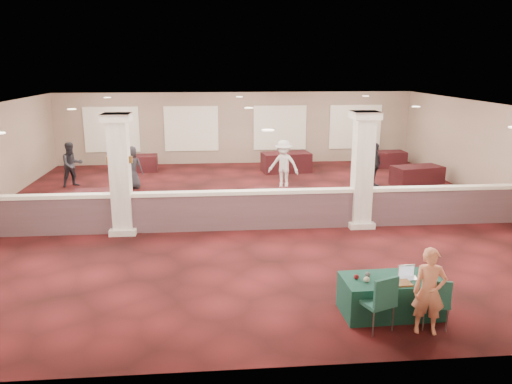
{
  "coord_description": "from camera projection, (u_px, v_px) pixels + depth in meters",
  "views": [
    {
      "loc": [
        -1.07,
        -14.54,
        4.43
      ],
      "look_at": [
        0.03,
        -2.0,
        1.18
      ],
      "focal_mm": 35.0,
      "sensor_mm": 36.0,
      "label": 1
    }
  ],
  "objects": [
    {
      "name": "far_table_back_left",
      "position": [
        137.0,
        163.0,
        21.04
      ],
      "size": [
        1.73,
        0.93,
        0.69
      ],
      "primitive_type": "cube",
      "rotation": [
        0.0,
        0.0,
        0.05
      ],
      "color": "black",
      "rests_on": "ground"
    },
    {
      "name": "sconce_right",
      "position": [
        130.0,
        160.0,
        13.0
      ],
      "size": [
        0.12,
        0.12,
        0.18
      ],
      "color": "brown",
      "rests_on": "column_left"
    },
    {
      "name": "near_table",
      "position": [
        391.0,
        296.0,
        9.04
      ],
      "size": [
        1.81,
        0.95,
        0.68
      ],
      "primitive_type": "cube",
      "rotation": [
        0.0,
        0.0,
        0.03
      ],
      "color": "#0F382D",
      "rests_on": "ground"
    },
    {
      "name": "laptop_screen",
      "position": [
        406.0,
        270.0,
        9.02
      ],
      "size": [
        0.31,
        0.02,
        0.21
      ],
      "primitive_type": "cube",
      "rotation": [
        0.0,
        0.0,
        0.03
      ],
      "color": "silver",
      "rests_on": "near_table"
    },
    {
      "name": "far_table_front_right",
      "position": [
        417.0,
        176.0,
        18.57
      ],
      "size": [
        1.97,
        1.26,
        0.74
      ],
      "primitive_type": "cube",
      "rotation": [
        0.0,
        0.0,
        0.21
      ],
      "color": "black",
      "rests_on": "ground"
    },
    {
      "name": "yarn_red",
      "position": [
        356.0,
        277.0,
        8.92
      ],
      "size": [
        0.09,
        0.09,
        0.09
      ],
      "primitive_type": "sphere",
      "color": "#5B1212",
      "rests_on": "near_table"
    },
    {
      "name": "wall_right",
      "position": [
        505.0,
        157.0,
        15.5
      ],
      "size": [
        0.04,
        16.0,
        3.2
      ],
      "primitive_type": "cube",
      "color": "#836B5B",
      "rests_on": "ground"
    },
    {
      "name": "column_right",
      "position": [
        362.0,
        169.0,
        13.62
      ],
      "size": [
        0.72,
        0.72,
        3.2
      ],
      "color": "beige",
      "rests_on": "ground"
    },
    {
      "name": "attendee_d",
      "position": [
        132.0,
        167.0,
        18.06
      ],
      "size": [
        0.82,
        0.52,
        1.56
      ],
      "primitive_type": "imported",
      "rotation": [
        0.0,
        0.0,
        3.0
      ],
      "color": "black",
      "rests_on": "ground"
    },
    {
      "name": "attendee_b",
      "position": [
        284.0,
        165.0,
        18.02
      ],
      "size": [
        1.25,
        0.98,
        1.77
      ],
      "primitive_type": "imported",
      "rotation": [
        0.0,
        0.0,
        -0.47
      ],
      "color": "beige",
      "rests_on": "ground"
    },
    {
      "name": "knitting",
      "position": [
        400.0,
        283.0,
        8.74
      ],
      "size": [
        0.38,
        0.29,
        0.03
      ],
      "primitive_type": "cube",
      "rotation": [
        0.0,
        0.0,
        0.03
      ],
      "color": "#B0651C",
      "rests_on": "near_table"
    },
    {
      "name": "attendee_c",
      "position": [
        374.0,
        165.0,
        18.23
      ],
      "size": [
        1.01,
        1.0,
        1.65
      ],
      "primitive_type": "imported",
      "rotation": [
        0.0,
        0.0,
        0.77
      ],
      "color": "black",
      "rests_on": "ground"
    },
    {
      "name": "sconce_left",
      "position": [
        108.0,
        160.0,
        12.95
      ],
      "size": [
        0.12,
        0.12,
        0.18
      ],
      "color": "brown",
      "rests_on": "column_left"
    },
    {
      "name": "wall_front",
      "position": [
        291.0,
        268.0,
        7.11
      ],
      "size": [
        16.0,
        0.04,
        3.2
      ],
      "primitive_type": "cube",
      "color": "#836B5B",
      "rests_on": "ground"
    },
    {
      "name": "ground",
      "position": [
        249.0,
        213.0,
        15.22
      ],
      "size": [
        16.0,
        16.0,
        0.0
      ],
      "primitive_type": "plane",
      "color": "#4A1214",
      "rests_on": "ground"
    },
    {
      "name": "ceiling",
      "position": [
        249.0,
        107.0,
        14.42
      ],
      "size": [
        16.0,
        16.0,
        0.02
      ],
      "primitive_type": "cube",
      "color": "white",
      "rests_on": "wall_back"
    },
    {
      "name": "far_table_back_center",
      "position": [
        286.0,
        162.0,
        20.97
      ],
      "size": [
        2.11,
        1.25,
        0.81
      ],
      "primitive_type": "cube",
      "rotation": [
        0.0,
        0.0,
        0.13
      ],
      "color": "black",
      "rests_on": "ground"
    },
    {
      "name": "far_table_front_center",
      "position": [
        280.0,
        200.0,
        15.51
      ],
      "size": [
        1.63,
        0.87,
        0.65
      ],
      "primitive_type": "cube",
      "rotation": [
        0.0,
        0.0,
        -0.05
      ],
      "color": "black",
      "rests_on": "ground"
    },
    {
      "name": "partition_wall",
      "position": [
        253.0,
        209.0,
        13.63
      ],
      "size": [
        15.6,
        0.28,
        1.1
      ],
      "color": "#54383E",
      "rests_on": "ground"
    },
    {
      "name": "woman",
      "position": [
        429.0,
        291.0,
        8.3
      ],
      "size": [
        0.61,
        0.47,
        1.5
      ],
      "primitive_type": "imported",
      "rotation": [
        0.0,
        0.0,
        -0.23
      ],
      "color": "#F68F6B",
      "rests_on": "ground"
    },
    {
      "name": "conf_chair_side",
      "position": [
        380.0,
        298.0,
        8.38
      ],
      "size": [
        0.66,
        0.66,
        1.02
      ],
      "rotation": [
        0.0,
        0.0,
        0.38
      ],
      "color": "#1E5852",
      "rests_on": "ground"
    },
    {
      "name": "far_table_back_right",
      "position": [
        385.0,
        159.0,
        21.96
      ],
      "size": [
        1.72,
        0.89,
        0.69
      ],
      "primitive_type": "cube",
      "rotation": [
        0.0,
        0.0,
        0.02
      ],
      "color": "black",
      "rests_on": "ground"
    },
    {
      "name": "column_left",
      "position": [
        120.0,
        173.0,
        13.07
      ],
      "size": [
        0.72,
        0.72,
        3.2
      ],
      "color": "beige",
      "rests_on": "ground"
    },
    {
      "name": "scissors",
      "position": [
        431.0,
        283.0,
        8.78
      ],
      "size": [
        0.11,
        0.03,
        0.01
      ],
      "primitive_type": "cube",
      "rotation": [
        0.0,
        0.0,
        0.03
      ],
      "color": "red",
      "rests_on": "near_table"
    },
    {
      "name": "screen_glow",
      "position": [
        406.0,
        271.0,
        9.02
      ],
      "size": [
        0.28,
        0.01,
        0.18
      ],
      "primitive_type": "cube",
      "rotation": [
        0.0,
        0.0,
        0.03
      ],
      "color": "silver",
      "rests_on": "near_table"
    },
    {
      "name": "wall_back",
      "position": [
        236.0,
        128.0,
        22.54
      ],
      "size": [
        16.0,
        0.04,
        3.2
      ],
      "primitive_type": "cube",
      "color": "#836B5B",
      "rests_on": "ground"
    },
    {
      "name": "yarn_cream",
      "position": [
        367.0,
        279.0,
        8.8
      ],
      "size": [
        0.1,
        0.1,
        0.1
      ],
      "primitive_type": "sphere",
      "color": "beige",
      "rests_on": "near_table"
    },
    {
      "name": "attendee_a",
      "position": [
        72.0,
        165.0,
        18.34
      ],
      "size": [
        0.9,
        0.8,
        1.65
      ],
      "primitive_type": "imported",
      "rotation": [
        0.0,
        0.0,
        0.58
      ],
      "color": "black",
      "rests_on": "ground"
    },
    {
      "name": "conf_chair_main",
      "position": [
        435.0,
        299.0,
        8.47
      ],
      "size": [
        0.54,
        0.55,
        0.93
      ],
      "rotation": [
        0.0,
        0.0,
        -0.19
      ],
      "color": "#1E5852",
      "rests_on": "ground"
    },
    {
      "name": "yarn_grey",
      "position": [
        368.0,
        274.0,
        9.01
      ],
      "size": [
        0.1,
        0.1,
        0.1
      ],
      "primitive_type": "sphere",
      "color": "#4D4E52",
      "rests_on": "near_table"
    },
    {
      "name": "far_table_front_left",
      "position": [
        101.0,
        201.0,
        15.31
      ],
      "size": [
        1.66,
        0.87,
        0.66
      ],
      "primitive_type": "cube",
      "rotation": [
        0.0,
        0.0,
        0.03
      ],
      "color": "black",
      "rests_on": "ground"
    },
    {
      "name": "laptop_base",
      "position": [
        408.0,
        278.0,
        8.94
      ],
      "size": [
        0.32,
        0.23,
        0.02
      ],
      "primitive_type": "cube",
      "rotation": [
        0.0,
        0.0,
        0.03
      ],
      "color": "silver",
      "rests_on": "near_table"
    }
  ]
}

